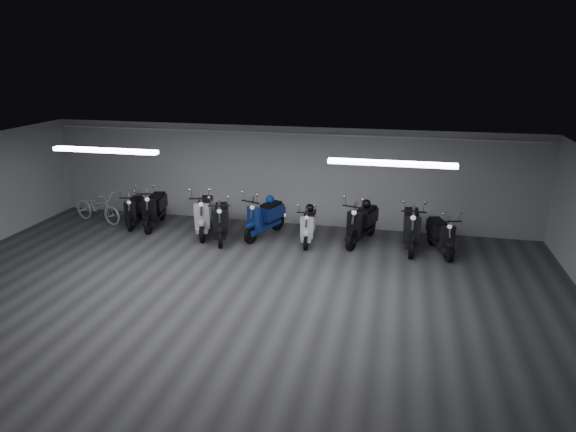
% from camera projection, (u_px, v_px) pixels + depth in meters
% --- Properties ---
extents(floor, '(14.00, 10.00, 0.01)m').
position_uv_depth(floor, '(228.00, 302.00, 9.97)').
color(floor, '#39393B').
rests_on(floor, ground).
extents(ceiling, '(14.00, 10.00, 0.01)m').
position_uv_depth(ceiling, '(222.00, 164.00, 9.09)').
color(ceiling, slate).
rests_on(ceiling, ground).
extents(back_wall, '(14.00, 0.01, 2.80)m').
position_uv_depth(back_wall, '(284.00, 176.00, 14.17)').
color(back_wall, '#AFAFB1').
rests_on(back_wall, ground).
extents(front_wall, '(14.00, 0.01, 2.80)m').
position_uv_depth(front_wall, '(54.00, 410.00, 4.89)').
color(front_wall, '#AFAFB1').
rests_on(front_wall, ground).
extents(fluor_strip_left, '(2.40, 0.18, 0.08)m').
position_uv_depth(fluor_strip_left, '(105.00, 150.00, 10.66)').
color(fluor_strip_left, white).
rests_on(fluor_strip_left, ceiling).
extents(fluor_strip_right, '(2.40, 0.18, 0.08)m').
position_uv_depth(fluor_strip_right, '(392.00, 163.00, 9.42)').
color(fluor_strip_right, white).
rests_on(fluor_strip_right, ceiling).
extents(conduit, '(13.60, 0.05, 0.05)m').
position_uv_depth(conduit, '(284.00, 133.00, 13.72)').
color(conduit, white).
rests_on(conduit, back_wall).
extents(scooter_0, '(0.92, 1.68, 1.19)m').
position_uv_depth(scooter_0, '(134.00, 205.00, 14.22)').
color(scooter_0, black).
rests_on(scooter_0, floor).
extents(scooter_1, '(0.93, 1.96, 1.40)m').
position_uv_depth(scooter_1, '(154.00, 203.00, 14.08)').
color(scooter_1, black).
rests_on(scooter_1, floor).
extents(scooter_2, '(1.13, 2.07, 1.46)m').
position_uv_depth(scooter_2, '(204.00, 208.00, 13.51)').
color(scooter_2, silver).
rests_on(scooter_2, floor).
extents(scooter_3, '(1.13, 1.94, 1.37)m').
position_uv_depth(scooter_3, '(221.00, 214.00, 13.12)').
color(scooter_3, black).
rests_on(scooter_3, floor).
extents(scooter_4, '(1.23, 1.96, 1.39)m').
position_uv_depth(scooter_4, '(264.00, 212.00, 13.31)').
color(scooter_4, navy).
rests_on(scooter_4, floor).
extents(scooter_6, '(0.63, 1.64, 1.20)m').
position_uv_depth(scooter_6, '(309.00, 220.00, 12.93)').
color(scooter_6, white).
rests_on(scooter_6, floor).
extents(scooter_7, '(1.19, 2.01, 1.42)m').
position_uv_depth(scooter_7, '(362.00, 217.00, 12.85)').
color(scooter_7, black).
rests_on(scooter_7, floor).
extents(scooter_8, '(0.67, 1.96, 1.45)m').
position_uv_depth(scooter_8, '(412.00, 221.00, 12.46)').
color(scooter_8, black).
rests_on(scooter_8, floor).
extents(scooter_9, '(1.01, 1.75, 1.24)m').
position_uv_depth(scooter_9, '(441.00, 229.00, 12.23)').
color(scooter_9, black).
rests_on(scooter_9, floor).
extents(bicycle, '(1.85, 1.08, 1.13)m').
position_uv_depth(bicycle, '(97.00, 204.00, 14.48)').
color(bicycle, white).
rests_on(bicycle, floor).
extents(helmet_0, '(0.23, 0.23, 0.23)m').
position_uv_depth(helmet_0, '(270.00, 199.00, 13.43)').
color(helmet_0, '#0D3795').
rests_on(helmet_0, scooter_4).
extents(helmet_1, '(0.23, 0.23, 0.23)m').
position_uv_depth(helmet_1, '(310.00, 208.00, 13.06)').
color(helmet_1, black).
rests_on(helmet_1, scooter_6).
extents(helmet_2, '(0.23, 0.23, 0.23)m').
position_uv_depth(helmet_2, '(367.00, 204.00, 12.98)').
color(helmet_2, black).
rests_on(helmet_2, scooter_7).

